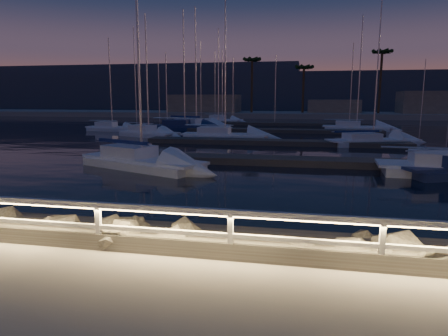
{
  "coord_description": "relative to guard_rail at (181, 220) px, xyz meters",
  "views": [
    {
      "loc": [
        2.44,
        -7.83,
        3.35
      ],
      "look_at": [
        0.06,
        4.0,
        1.21
      ],
      "focal_mm": 32.0,
      "sensor_mm": 36.0,
      "label": 1
    }
  ],
  "objects": [
    {
      "name": "sailboat_g",
      "position": [
        -5.08,
        29.34,
        -0.94
      ],
      "size": [
        8.25,
        2.59,
        13.92
      ],
      "rotation": [
        0.0,
        0.0,
        0.01
      ],
      "color": "white",
      "rests_on": "ground"
    },
    {
      "name": "floating_docks",
      "position": [
        0.07,
        32.5,
        -1.17
      ],
      "size": [
        22.0,
        36.0,
        0.4
      ],
      "color": "#5D534D",
      "rests_on": "ground"
    },
    {
      "name": "guard_rail",
      "position": [
        0.0,
        0.0,
        0.0
      ],
      "size": [
        44.11,
        0.12,
        1.06
      ],
      "color": "silver",
      "rests_on": "ground"
    },
    {
      "name": "sailboat_i",
      "position": [
        -20.11,
        36.28,
        -0.97
      ],
      "size": [
        6.4,
        2.17,
        10.82
      ],
      "rotation": [
        0.0,
        0.0,
        -0.04
      ],
      "color": "white",
      "rests_on": "ground"
    },
    {
      "name": "sailboat_b",
      "position": [
        -6.62,
        13.16,
        -0.93
      ],
      "size": [
        8.19,
        5.18,
        13.59
      ],
      "rotation": [
        0.0,
        0.0,
        -0.41
      ],
      "color": "white",
      "rests_on": "ground"
    },
    {
      "name": "sailboat_k",
      "position": [
        8.48,
        42.57,
        -0.95
      ],
      "size": [
        8.12,
        3.18,
        13.43
      ],
      "rotation": [
        0.0,
        0.0,
        -0.1
      ],
      "color": "white",
      "rests_on": "ground"
    },
    {
      "name": "harbor_water",
      "position": [
        0.07,
        31.22,
        -1.74
      ],
      "size": [
        400.0,
        440.0,
        0.6
      ],
      "color": "black",
      "rests_on": "ground"
    },
    {
      "name": "sailboat_m",
      "position": [
        -10.57,
        55.05,
        -0.96
      ],
      "size": [
        6.82,
        3.56,
        11.26
      ],
      "rotation": [
        0.0,
        0.0,
        -0.27
      ],
      "color": "white",
      "rests_on": "ground"
    },
    {
      "name": "ground",
      "position": [
        0.07,
        0.0,
        -0.77
      ],
      "size": [
        400.0,
        400.0,
        0.0
      ],
      "primitive_type": "plane",
      "color": "gray",
      "rests_on": "ground"
    },
    {
      "name": "sailboat_e",
      "position": [
        -13.1,
        30.33,
        -0.94
      ],
      "size": [
        7.18,
        4.64,
        12.02
      ],
      "rotation": [
        0.0,
        0.0,
        -0.42
      ],
      "color": "white",
      "rests_on": "ground"
    },
    {
      "name": "palm_left",
      "position": [
        -7.93,
        72.0,
        9.36
      ],
      "size": [
        3.0,
        3.0,
        11.2
      ],
      "color": "#4F3D25",
      "rests_on": "ground"
    },
    {
      "name": "palm_right",
      "position": [
        16.07,
        72.0,
        10.26
      ],
      "size": [
        3.0,
        3.0,
        12.2
      ],
      "color": "#4F3D25",
      "rests_on": "ground"
    },
    {
      "name": "far_shore",
      "position": [
        -0.06,
        74.05,
        -0.48
      ],
      "size": [
        160.0,
        14.0,
        5.2
      ],
      "color": "gray",
      "rests_on": "ground"
    },
    {
      "name": "sailboat_h",
      "position": [
        7.96,
        27.02,
        -0.98
      ],
      "size": [
        7.92,
        4.8,
        12.99
      ],
      "rotation": [
        0.0,
        0.0,
        0.37
      ],
      "color": "white",
      "rests_on": "ground"
    },
    {
      "name": "sailboat_n",
      "position": [
        -11.95,
        38.87,
        -0.91
      ],
      "size": [
        8.4,
        2.73,
        14.18
      ],
      "rotation": [
        0.0,
        0.0,
        0.02
      ],
      "color": "navy",
      "rests_on": "ground"
    },
    {
      "name": "palm_center",
      "position": [
        2.07,
        73.0,
        8.01
      ],
      "size": [
        3.0,
        3.0,
        9.7
      ],
      "color": "#4F3D25",
      "rests_on": "ground"
    },
    {
      "name": "riprap",
      "position": [
        -3.85,
        1.28,
        -0.94
      ],
      "size": [
        30.67,
        2.72,
        1.27
      ],
      "color": "#676358",
      "rests_on": "ground"
    },
    {
      "name": "distant_hills",
      "position": [
        -22.06,
        133.69,
        3.96
      ],
      "size": [
        230.0,
        37.5,
        18.0
      ],
      "color": "#343E51",
      "rests_on": "ground"
    },
    {
      "name": "sailboat_j",
      "position": [
        -11.09,
        41.08,
        -0.9
      ],
      "size": [
        9.05,
        5.02,
        14.88
      ],
      "rotation": [
        0.0,
        0.0,
        -0.31
      ],
      "color": "white",
      "rests_on": "ground"
    }
  ]
}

